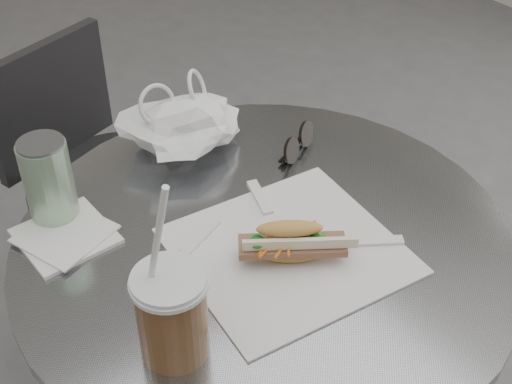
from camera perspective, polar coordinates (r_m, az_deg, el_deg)
cafe_table at (r=1.28m, az=0.62°, el=-12.76°), size 0.76×0.76×0.74m
chair_far at (r=1.73m, az=-11.33°, el=-2.47°), size 0.41×0.44×0.77m
sandwich_paper at (r=1.05m, az=2.59°, el=-4.70°), size 0.34×0.33×0.00m
banh_mi at (r=1.02m, az=2.82°, el=-4.03°), size 0.19×0.17×0.06m
iced_coffee at (r=0.89m, az=-6.75°, el=-9.60°), size 0.10×0.10×0.28m
sunglasses at (r=1.24m, az=3.35°, el=3.88°), size 0.10×0.06×0.05m
plastic_bag at (r=1.23m, az=-5.66°, el=5.18°), size 0.24×0.22×0.10m
napkin_stack at (r=1.11m, az=-15.01°, el=-3.36°), size 0.15×0.15×0.01m
drink_can at (r=1.11m, az=-16.26°, el=0.83°), size 0.07×0.07×0.14m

